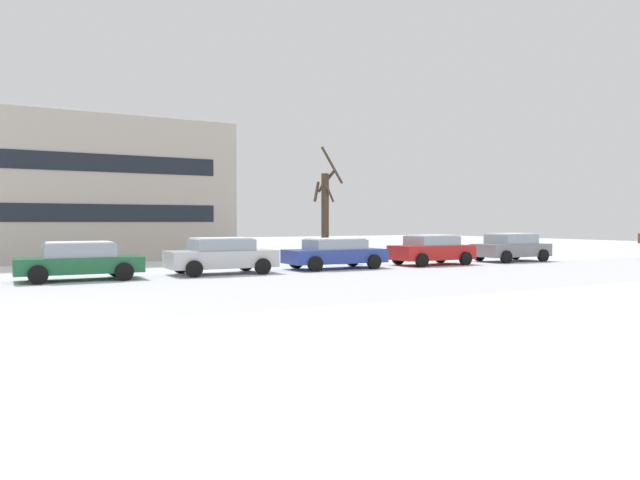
% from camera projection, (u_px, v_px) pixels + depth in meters
% --- Properties ---
extents(ground_plane, '(120.00, 120.00, 0.00)m').
position_uv_depth(ground_plane, '(15.00, 322.00, 12.45)').
color(ground_plane, white).
extents(road_surface, '(80.00, 8.75, 0.00)m').
position_uv_depth(road_surface, '(9.00, 303.00, 15.40)').
color(road_surface, silver).
rests_on(road_surface, ground).
extents(parked_car_green, '(4.28, 2.12, 1.37)m').
position_uv_depth(parked_car_green, '(79.00, 260.00, 21.30)').
color(parked_car_green, '#1E6038').
rests_on(parked_car_green, ground).
extents(parked_car_silver, '(4.28, 2.18, 1.45)m').
position_uv_depth(parked_car_silver, '(221.00, 255.00, 23.84)').
color(parked_car_silver, silver).
rests_on(parked_car_silver, ground).
extents(parked_car_blue, '(4.51, 2.14, 1.36)m').
position_uv_depth(parked_car_blue, '(335.00, 253.00, 26.46)').
color(parked_car_blue, '#283D93').
rests_on(parked_car_blue, ground).
extents(parked_car_red, '(4.03, 2.15, 1.45)m').
position_uv_depth(parked_car_red, '(432.00, 249.00, 28.85)').
color(parked_car_red, red).
rests_on(parked_car_red, ground).
extents(parked_car_gray, '(4.05, 2.21, 1.48)m').
position_uv_depth(parked_car_gray, '(511.00, 247.00, 31.39)').
color(parked_car_gray, slate).
rests_on(parked_car_gray, ground).
extents(tree_far_left, '(1.45, 1.46, 5.84)m').
position_uv_depth(tree_far_left, '(325.00, 212.00, 30.79)').
color(tree_far_left, '#423326').
rests_on(tree_far_left, ground).
extents(building_far_left, '(13.67, 10.24, 7.65)m').
position_uv_depth(building_far_left, '(94.00, 192.00, 34.78)').
color(building_far_left, '#B2A899').
rests_on(building_far_left, ground).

